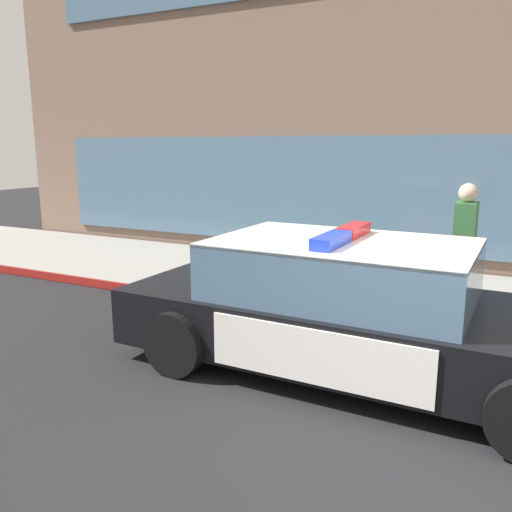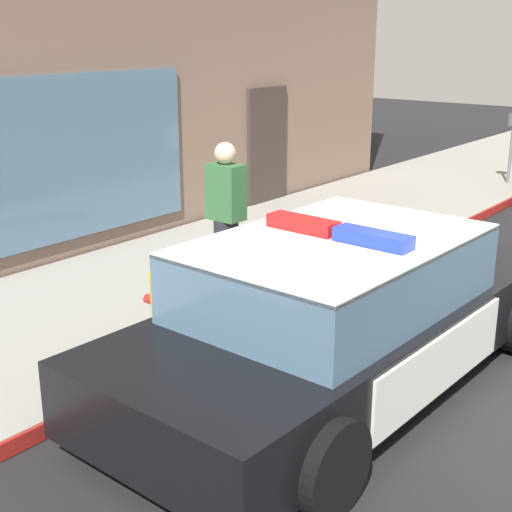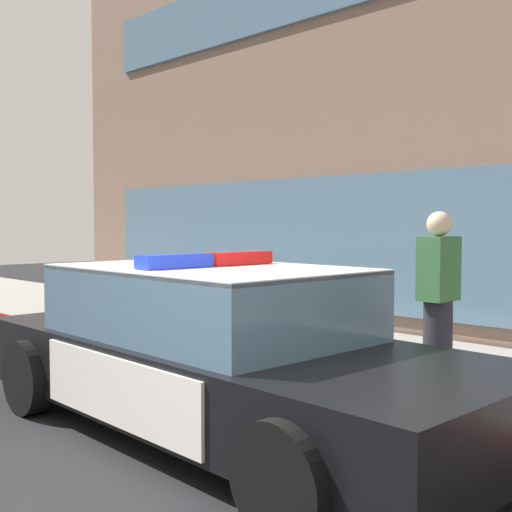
{
  "view_description": "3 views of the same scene",
  "coord_description": "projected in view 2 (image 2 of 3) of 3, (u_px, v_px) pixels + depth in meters",
  "views": [
    {
      "loc": [
        0.4,
        -3.82,
        2.33
      ],
      "look_at": [
        -2.72,
        2.44,
        0.84
      ],
      "focal_mm": 36.64,
      "sensor_mm": 36.0,
      "label": 1
    },
    {
      "loc": [
        -6.02,
        -1.81,
        3.02
      ],
      "look_at": [
        -0.76,
        2.39,
        0.9
      ],
      "focal_mm": 50.71,
      "sensor_mm": 36.0,
      "label": 2
    },
    {
      "loc": [
        3.02,
        -2.3,
        1.74
      ],
      "look_at": [
        -2.24,
        2.9,
        1.37
      ],
      "focal_mm": 45.35,
      "sensor_mm": 36.0,
      "label": 3
    }
  ],
  "objects": [
    {
      "name": "police_cruiser",
      "position": [
        343.0,
        312.0,
        6.26
      ],
      "size": [
        4.98,
        2.22,
        1.49
      ],
      "rotation": [
        0.0,
        0.0,
        -0.02
      ],
      "color": "black",
      "rests_on": "ground"
    },
    {
      "name": "curb_red_paint",
      "position": [
        291.0,
        310.0,
        7.94
      ],
      "size": [
        28.8,
        0.04,
        0.14
      ],
      "primitive_type": "cube",
      "color": "maroon",
      "rests_on": "ground"
    },
    {
      "name": "fire_hydrant",
      "position": [
        161.0,
        302.0,
        6.97
      ],
      "size": [
        0.34,
        0.39,
        0.73
      ],
      "color": "gold",
      "rests_on": "sidewalk"
    },
    {
      "name": "sidewalk",
      "position": [
        184.0,
        279.0,
        8.91
      ],
      "size": [
        48.0,
        3.23,
        0.15
      ],
      "primitive_type": "cube",
      "color": "gray",
      "rests_on": "ground"
    },
    {
      "name": "pedestrian_on_sidewalk",
      "position": [
        226.0,
        218.0,
        8.02
      ],
      "size": [
        0.28,
        0.4,
        1.71
      ],
      "rotation": [
        0.0,
        0.0,
        3.13
      ],
      "color": "#23232D",
      "rests_on": "sidewalk"
    }
  ]
}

